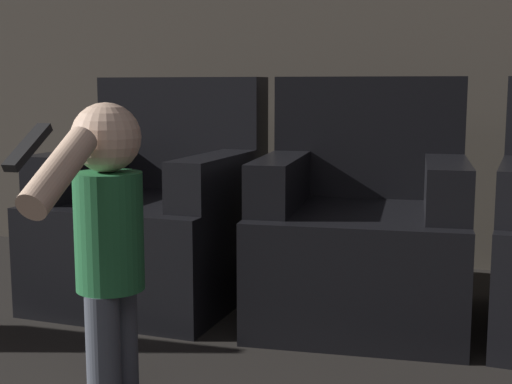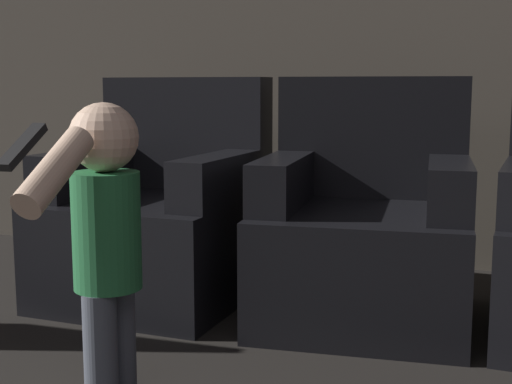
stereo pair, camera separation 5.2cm
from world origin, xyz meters
The scene contains 4 objects.
wall_back centered at (0.00, 4.50, 1.30)m, with size 8.40×0.05×2.60m.
armchair_left centered at (-0.73, 3.58, 0.34)m, with size 0.86×0.89×0.98m.
armchair_middle centered at (0.18, 3.58, 0.34)m, with size 0.86×0.89×0.98m.
person_toddler centered at (-0.39, 2.50, 0.53)m, with size 0.20×0.61×0.89m.
Camera 2 is at (0.63, 0.74, 0.94)m, focal length 50.00 mm.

